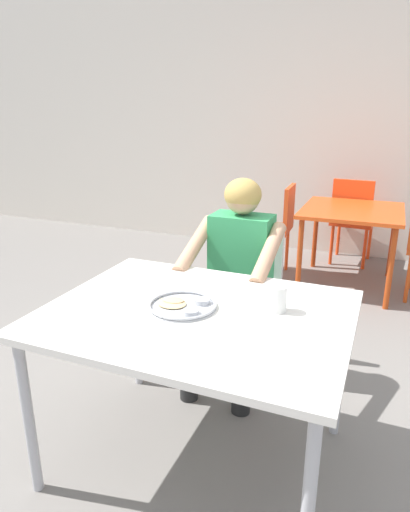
{
  "coord_description": "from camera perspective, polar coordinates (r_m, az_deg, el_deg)",
  "views": [
    {
      "loc": [
        0.6,
        -1.54,
        1.53
      ],
      "look_at": [
        -0.14,
        0.24,
        0.89
      ],
      "focal_mm": 31.58,
      "sensor_mm": 36.0,
      "label": 1
    }
  ],
  "objects": [
    {
      "name": "table_foreground",
      "position": [
        1.88,
        -1.02,
        -8.72
      ],
      "size": [
        1.23,
        0.96,
        0.74
      ],
      "color": "silver",
      "rests_on": "ground"
    },
    {
      "name": "drinking_cup",
      "position": [
        1.85,
        9.21,
        -5.25
      ],
      "size": [
        0.07,
        0.07,
        0.11
      ],
      "color": "white",
      "rests_on": "table_foreground"
    },
    {
      "name": "diner_foreground",
      "position": [
        2.49,
        3.91,
        -1.21
      ],
      "size": [
        0.49,
        0.55,
        1.17
      ],
      "color": "black",
      "rests_on": "ground"
    },
    {
      "name": "ground_plane",
      "position": [
        2.27,
        0.99,
        -24.91
      ],
      "size": [
        12.0,
        12.0,
        0.05
      ],
      "primitive_type": "cube",
      "color": "slate"
    },
    {
      "name": "chair_red_far",
      "position": [
        4.73,
        18.18,
        4.81
      ],
      "size": [
        0.43,
        0.47,
        0.88
      ],
      "color": "#F14518",
      "rests_on": "ground"
    },
    {
      "name": "thali_tray",
      "position": [
        1.87,
        -2.84,
        -6.22
      ],
      "size": [
        0.28,
        0.28,
        0.03
      ],
      "color": "#B7BABF",
      "rests_on": "table_foreground"
    },
    {
      "name": "chair_red_left",
      "position": [
        4.25,
        9.09,
        4.15
      ],
      "size": [
        0.42,
        0.43,
        0.86
      ],
      "color": "#DE491B",
      "rests_on": "ground"
    },
    {
      "name": "chair_foreground",
      "position": [
        2.77,
        5.31,
        -4.01
      ],
      "size": [
        0.4,
        0.4,
        0.83
      ],
      "color": "silver",
      "rests_on": "ground"
    },
    {
      "name": "table_background_red",
      "position": [
        4.1,
        18.09,
        4.61
      ],
      "size": [
        0.83,
        0.91,
        0.71
      ],
      "color": "#E04C19",
      "rests_on": "ground"
    },
    {
      "name": "back_wall",
      "position": [
        5.04,
        16.6,
        19.51
      ],
      "size": [
        12.0,
        0.12,
        3.4
      ],
      "primitive_type": "cube",
      "color": "silver",
      "rests_on": "ground"
    }
  ]
}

